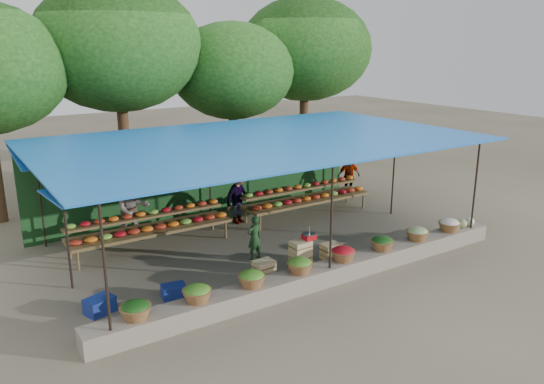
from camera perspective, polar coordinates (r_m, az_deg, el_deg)
ground at (r=14.10m, az=-1.27°, el=-5.63°), size 60.00×60.00×0.00m
stone_curb at (r=11.95m, az=5.75°, el=-8.75°), size 10.60×0.55×0.40m
stall_canopy at (r=13.42m, az=-1.51°, el=5.15°), size 10.80×6.60×2.82m
produce_baskets at (r=11.75m, az=5.41°, el=-7.25°), size 8.98×0.58×0.34m
netting_backdrop at (r=16.37m, az=-7.10°, el=1.88°), size 10.60×0.06×2.50m
tree_row at (r=18.79m, az=-10.11°, el=14.19°), size 16.51×5.50×7.12m
fruit_table_left at (r=14.03m, az=-12.94°, el=-3.51°), size 4.21×0.95×0.93m
fruit_table_right at (r=16.30m, az=3.73°, el=-0.43°), size 4.21×0.95×0.93m
crate_counter at (r=12.35m, az=2.97°, el=-7.30°), size 2.36×0.36×0.77m
weighing_scale at (r=12.29m, az=4.01°, el=-4.74°), size 0.30×0.30×0.32m
vendor_seated at (r=12.95m, az=-1.89°, el=-4.97°), size 0.43×0.30×1.12m
customer_left at (r=14.44m, az=-14.79°, el=-1.75°), size 0.95×0.77×1.86m
customer_mid at (r=15.54m, az=-3.59°, el=-0.44°), size 1.20×0.92×1.64m
customer_right at (r=18.34m, az=8.25°, el=1.70°), size 0.92×0.51×1.48m
blue_crate_front at (r=11.41m, az=-10.52°, el=-10.48°), size 0.54×0.42×0.29m
blue_crate_back at (r=11.19m, az=-18.04°, el=-11.52°), size 0.63×0.54×0.32m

